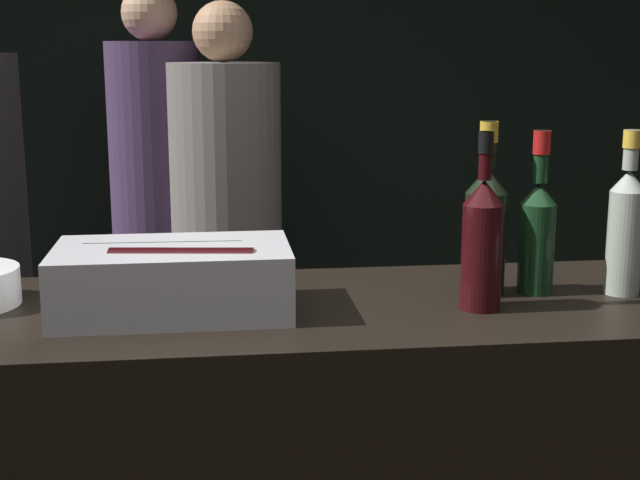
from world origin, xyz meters
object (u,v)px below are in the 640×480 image
at_px(red_wine_bottle_burgundy, 537,229).
at_px(person_blond_tee, 227,216).
at_px(person_grey_polo, 156,189).
at_px(ice_bin_with_bottles, 173,277).
at_px(red_wine_bottle_black_foil, 482,240).
at_px(rose_wine_bottle, 626,226).
at_px(champagne_bottle, 485,225).

bearing_deg(red_wine_bottle_burgundy, person_blond_tee, 111.54).
bearing_deg(person_blond_tee, person_grey_polo, -170.89).
bearing_deg(person_grey_polo, ice_bin_with_bottles, 56.20).
bearing_deg(person_grey_polo, red_wine_bottle_burgundy, 77.23).
xyz_separation_m(ice_bin_with_bottles, red_wine_bottle_black_foil, (0.58, -0.05, 0.06)).
bearing_deg(red_wine_bottle_black_foil, ice_bin_with_bottles, 175.32).
bearing_deg(rose_wine_bottle, champagne_bottle, 172.37).
distance_m(champagne_bottle, person_grey_polo, 1.97).
distance_m(red_wine_bottle_burgundy, person_blond_tee, 1.62).
relative_size(red_wine_bottle_burgundy, person_grey_polo, 0.19).
height_order(ice_bin_with_bottles, red_wine_bottle_burgundy, red_wine_bottle_burgundy).
relative_size(ice_bin_with_bottles, champagne_bottle, 1.26).
distance_m(champagne_bottle, red_wine_bottle_burgundy, 0.11).
bearing_deg(person_blond_tee, red_wine_bottle_burgundy, -8.72).
bearing_deg(person_grey_polo, champagne_bottle, 74.53).
bearing_deg(person_blond_tee, champagne_bottle, -12.22).
bearing_deg(person_blond_tee, red_wine_bottle_black_foil, -14.64).
xyz_separation_m(champagne_bottle, person_grey_polo, (-0.75, 1.81, -0.19)).
bearing_deg(red_wine_bottle_burgundy, rose_wine_bottle, -9.88).
bearing_deg(ice_bin_with_bottles, champagne_bottle, 5.47).
xyz_separation_m(champagne_bottle, red_wine_bottle_burgundy, (0.11, -0.01, -0.01)).
bearing_deg(rose_wine_bottle, person_blond_tee, 116.51).
xyz_separation_m(ice_bin_with_bottles, person_blond_tee, (0.13, 1.55, -0.17)).
xyz_separation_m(ice_bin_with_bottles, rose_wine_bottle, (0.89, 0.02, 0.07)).
bearing_deg(ice_bin_with_bottles, rose_wine_bottle, 1.41).
distance_m(red_wine_bottle_black_foil, person_grey_polo, 2.05).
distance_m(champagne_bottle, rose_wine_bottle, 0.28).
bearing_deg(red_wine_bottle_burgundy, person_grey_polo, 115.21).
xyz_separation_m(ice_bin_with_bottles, champagne_bottle, (0.61, 0.06, 0.07)).
bearing_deg(ice_bin_with_bottles, person_blond_tee, 85.20).
distance_m(red_wine_bottle_burgundy, person_grey_polo, 2.02).
bearing_deg(red_wine_bottle_burgundy, red_wine_bottle_black_foil, -145.64).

